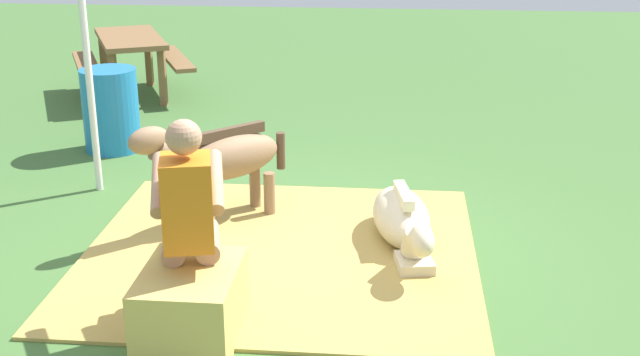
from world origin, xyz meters
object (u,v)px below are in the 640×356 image
object	(u,v)px
hay_bale	(191,305)
tent_pole_right	(87,54)
pony_lying	(403,221)
picnic_bench	(131,50)
person_seated	(189,214)
pony_standing	(221,159)
water_barrel	(111,110)

from	to	relation	value
hay_bale	tent_pole_right	distance (m)	2.89
pony_lying	picnic_bench	world-z (taller)	picnic_bench
hay_bale	person_seated	bearing A→B (deg)	9.07
person_seated	tent_pole_right	bearing A→B (deg)	32.06
tent_pole_right	person_seated	bearing A→B (deg)	-147.94
person_seated	pony_standing	world-z (taller)	person_seated
water_barrel	tent_pole_right	world-z (taller)	tent_pole_right
picnic_bench	pony_lying	bearing A→B (deg)	-141.05
tent_pole_right	picnic_bench	distance (m)	3.31
person_seated	pony_lying	xyz separation A→B (m)	(1.28, -1.25, -0.53)
pony_lying	water_barrel	world-z (taller)	water_barrel
person_seated	tent_pole_right	xyz separation A→B (m)	(2.18, 1.37, 0.46)
hay_bale	pony_lying	world-z (taller)	hay_bale
picnic_bench	tent_pole_right	bearing A→B (deg)	-167.78
pony_lying	water_barrel	xyz separation A→B (m)	(2.01, 2.86, 0.22)
pony_standing	tent_pole_right	xyz separation A→B (m)	(0.63, 1.22, 0.65)
pony_lying	hay_bale	bearing A→B (deg)	139.61
person_seated	pony_standing	size ratio (longest dim) A/B	1.23
pony_lying	tent_pole_right	distance (m)	2.94
hay_bale	pony_lying	distance (m)	1.89
water_barrel	pony_lying	bearing A→B (deg)	-125.07
tent_pole_right	picnic_bench	bearing A→B (deg)	12.22
pony_lying	picnic_bench	distance (m)	5.27
hay_bale	water_barrel	distance (m)	3.82
person_seated	picnic_bench	distance (m)	5.75
person_seated	water_barrel	xyz separation A→B (m)	(3.28, 1.61, -0.31)
hay_bale	pony_lying	bearing A→B (deg)	-40.39
water_barrel	picnic_bench	distance (m)	2.14
pony_standing	water_barrel	size ratio (longest dim) A/B	1.32
pony_standing	pony_lying	distance (m)	1.46
hay_bale	pony_standing	size ratio (longest dim) A/B	0.68
pony_standing	tent_pole_right	size ratio (longest dim) A/B	0.45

